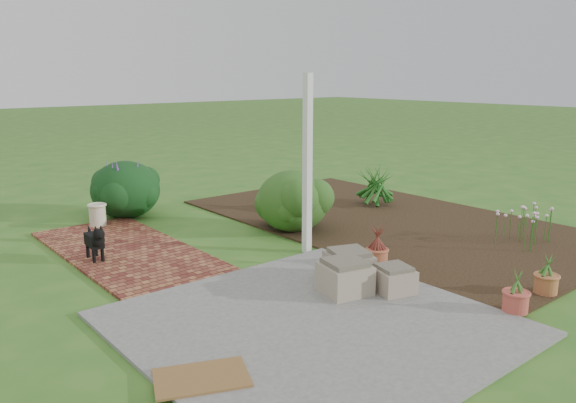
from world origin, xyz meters
TOP-DOWN VIEW (x-y plane):
  - ground at (0.00, 0.00)m, footprint 80.00×80.00m
  - concrete_patio at (-1.25, -1.75)m, footprint 3.50×3.50m
  - brick_path at (-1.70, 1.75)m, footprint 1.60×3.50m
  - garden_bed at (2.50, 0.50)m, footprint 4.00×7.00m
  - veranda_post at (0.30, 0.10)m, footprint 0.10×0.10m
  - stone_trough_near at (0.01, -1.74)m, footprint 0.50×0.50m
  - stone_trough_mid at (-0.13, -1.15)m, footprint 0.63×0.63m
  - stone_trough_far at (-0.45, -1.40)m, footprint 0.60×0.60m
  - coir_doormat at (-2.68, -1.98)m, footprint 0.90×0.75m
  - black_dog at (-2.20, 1.54)m, footprint 0.18×0.55m
  - cream_ceramic_urn at (-1.51, 3.26)m, footprint 0.34×0.34m
  - evergreen_shrub at (0.86, 1.07)m, footprint 1.33×1.33m
  - agapanthus_clump_back at (3.21, 1.41)m, footprint 1.24×1.24m
  - agapanthus_clump_front at (1.74, 2.09)m, footprint 0.96×0.96m
  - pink_flower_patch at (3.01, -1.60)m, footprint 1.00×1.00m
  - terracotta_pot_bronze at (0.56, -0.99)m, footprint 0.32×0.32m
  - terracotta_pot_small_left at (1.35, -2.85)m, footprint 0.29×0.29m
  - terracotta_pot_small_right at (0.59, -2.90)m, footprint 0.32×0.32m
  - purple_flowering_bush at (-0.81, 3.70)m, footprint 1.21×1.21m

SIDE VIEW (x-z plane):
  - ground at x=0.00m, z-range 0.00..0.00m
  - garden_bed at x=2.50m, z-range 0.00..0.03m
  - concrete_patio at x=-1.25m, z-range 0.00..0.04m
  - brick_path at x=-1.70m, z-range 0.00..0.04m
  - coir_doormat at x=-2.68m, z-range 0.04..0.06m
  - terracotta_pot_small_left at x=1.35m, z-range 0.03..0.25m
  - terracotta_pot_small_right at x=0.59m, z-range 0.03..0.25m
  - terracotta_pot_bronze at x=0.56m, z-range 0.03..0.26m
  - stone_trough_near at x=0.01m, z-range 0.04..0.31m
  - stone_trough_mid at x=-0.13m, z-range 0.04..0.37m
  - stone_trough_far at x=-0.45m, z-range 0.04..0.38m
  - cream_ceramic_urn at x=-1.51m, z-range 0.04..0.40m
  - pink_flower_patch at x=3.01m, z-range 0.03..0.60m
  - black_dog at x=-2.20m, z-range 0.09..0.56m
  - agapanthus_clump_front at x=1.74m, z-range 0.03..0.80m
  - agapanthus_clump_back at x=3.21m, z-range 0.03..0.91m
  - purple_flowering_bush at x=-0.81m, z-range 0.00..1.02m
  - evergreen_shrub at x=0.86m, z-range 0.03..1.02m
  - veranda_post at x=0.30m, z-range 0.00..2.50m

